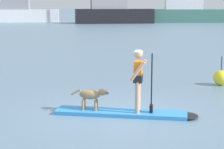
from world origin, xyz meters
TOP-DOWN VIEW (x-y plane):
  - ground_plane at (0.00, 0.00)m, footprint 400.00×400.00m
  - paddleboard at (0.21, -0.09)m, footprint 3.68×2.06m
  - person_paddler at (0.43, -0.18)m, footprint 0.68×0.60m
  - dog at (-0.72, 0.30)m, footprint 0.97×0.47m
  - moored_boat_far_port at (-2.51, 55.13)m, footprint 12.96×4.31m
  - moored_boat_far_starboard at (11.16, 47.66)m, footprint 11.37×3.71m
  - moored_boat_outer at (22.59, 47.45)m, footprint 12.36×5.29m
  - marker_buoy at (4.45, 2.97)m, footprint 0.54×0.54m

SIDE VIEW (x-z plane):
  - ground_plane at x=0.00m, z-range 0.00..0.00m
  - paddleboard at x=0.21m, z-range 0.00..0.10m
  - marker_buoy at x=4.45m, z-range -0.25..0.79m
  - dog at x=-0.72m, z-range 0.20..0.78m
  - person_paddler at x=0.43m, z-range 0.23..1.85m
  - moored_boat_far_port at x=-2.51m, z-range -0.77..3.63m
  - moored_boat_far_starboard at x=11.16m, z-range -4.05..7.14m
  - moored_boat_outer at x=22.59m, z-range -3.37..6.61m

